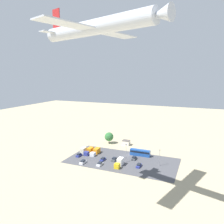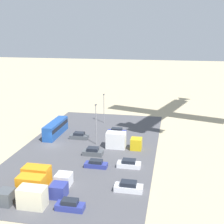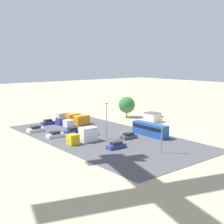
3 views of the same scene
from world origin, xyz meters
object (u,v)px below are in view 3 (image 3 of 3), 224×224
parked_truck_0 (70,119)px  parked_car_6 (72,131)px  parked_truck_2 (84,136)px  parked_car_2 (48,122)px  parked_car_0 (55,135)px  bus (150,129)px  parked_car_1 (128,136)px  shed_building (152,117)px  parked_car_5 (116,145)px  parked_truck_1 (78,121)px  parked_truck_3 (66,117)px  parked_car_3 (90,133)px  parked_car_4 (36,129)px

parked_truck_0 → parked_car_6: bearing=151.3°
parked_truck_2 → parked_car_2: bearing=-7.5°
parked_car_0 → parked_truck_2: parked_truck_2 is taller
bus → parked_car_2: bus is taller
parked_car_6 → parked_car_1: bearing=-152.0°
shed_building → parked_car_1: bearing=119.2°
parked_car_0 → parked_truck_0: bearing=-44.0°
parked_car_1 → parked_truck_2: (4.02, 10.70, 0.95)m
parked_car_5 → parked_truck_1: bearing=-15.1°
shed_building → parked_truck_3: bearing=51.4°
parked_car_3 → parked_car_5: 13.93m
bus → parked_car_2: bearing=-65.4°
parked_car_0 → parked_car_6: size_ratio=1.03×
parked_car_2 → parked_car_6: size_ratio=0.97×
parked_car_4 → parked_truck_0: parked_truck_0 is taller
shed_building → parked_car_6: size_ratio=1.10×
parked_car_5 → parked_truck_3: size_ratio=0.63×
parked_car_4 → parked_truck_2: size_ratio=0.59×
parked_car_4 → parked_truck_0: size_ratio=0.58×
parked_car_1 → parked_car_5: 9.38m
parked_car_0 → shed_building: bearing=-92.3°
parked_car_5 → parked_truck_2: 9.32m
parked_car_3 → parked_car_6: (5.47, 2.02, -0.07)m
parked_car_0 → parked_car_2: 16.74m
parked_car_1 → parked_truck_3: size_ratio=0.59×
parked_car_4 → parked_car_1: bearing=-145.8°
shed_building → parked_truck_3: 27.77m
shed_building → parked_car_5: shed_building is taller
parked_car_0 → parked_car_2: (15.57, -6.14, 0.04)m
shed_building → parked_truck_2: 32.53m
parked_car_4 → parked_truck_3: parked_truck_3 is taller
parked_car_6 → parked_truck_0: (11.28, -6.17, 0.76)m
bus → parked_car_5: (-3.45, 14.30, -1.15)m
shed_building → parked_car_2: (16.94, 28.36, -0.77)m
bus → parked_car_0: 24.60m
parked_truck_1 → parked_truck_3: (7.02, 0.03, 0.11)m
parked_truck_1 → parked_car_3: bearing=159.7°
bus → parked_car_6: 21.03m
parked_car_1 → parked_car_4: 26.34m
parked_truck_2 → parked_truck_3: bearing=-21.6°
bus → parked_truck_0: (27.02, 7.74, -0.44)m
parked_car_3 → parked_car_4: 15.86m
shed_building → parked_car_3: (-2.83, 26.52, -0.75)m
parked_car_2 → parked_truck_1: 9.44m
bus → parked_truck_0: 28.11m
parked_car_0 → parked_car_6: bearing=-77.9°
bus → parked_car_6: bearing=-48.5°
bus → parked_truck_3: bearing=-76.9°
shed_building → parked_car_6: 28.68m
parked_car_2 → parked_car_5: size_ratio=0.90×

